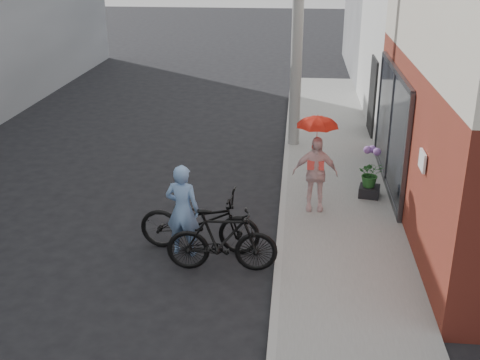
# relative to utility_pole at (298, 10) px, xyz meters

# --- Properties ---
(ground) EXTENTS (80.00, 80.00, 0.00)m
(ground) POSITION_rel_utility_pole_xyz_m (-1.10, -6.00, -3.50)
(ground) COLOR black
(ground) RESTS_ON ground
(sidewalk) EXTENTS (2.20, 24.00, 0.12)m
(sidewalk) POSITION_rel_utility_pole_xyz_m (1.00, -4.00, -3.44)
(sidewalk) COLOR gray
(sidewalk) RESTS_ON ground
(curb) EXTENTS (0.12, 24.00, 0.12)m
(curb) POSITION_rel_utility_pole_xyz_m (-0.16, -4.00, -3.44)
(curb) COLOR #9E9E99
(curb) RESTS_ON ground
(utility_pole) EXTENTS (0.28, 0.28, 7.00)m
(utility_pole) POSITION_rel_utility_pole_xyz_m (0.00, 0.00, 0.00)
(utility_pole) COLOR #9E9E99
(utility_pole) RESTS_ON ground
(officer) EXTENTS (0.65, 0.48, 1.63)m
(officer) POSITION_rel_utility_pole_xyz_m (-1.81, -5.87, -2.68)
(officer) COLOR #7298CB
(officer) RESTS_ON ground
(bike_left) EXTENTS (2.17, 0.89, 1.11)m
(bike_left) POSITION_rel_utility_pole_xyz_m (-1.55, -5.72, -2.94)
(bike_left) COLOR black
(bike_left) RESTS_ON ground
(bike_right) EXTENTS (1.83, 0.59, 1.09)m
(bike_right) POSITION_rel_utility_pole_xyz_m (-1.08, -6.37, -2.96)
(bike_right) COLOR black
(bike_right) RESTS_ON ground
(kimono_woman) EXTENTS (0.87, 0.37, 1.49)m
(kimono_woman) POSITION_rel_utility_pole_xyz_m (0.45, -4.05, -2.64)
(kimono_woman) COLOR #FFD7D5
(kimono_woman) RESTS_ON sidewalk
(parasol) EXTENTS (0.78, 0.78, 0.68)m
(parasol) POSITION_rel_utility_pole_xyz_m (0.45, -4.05, -1.55)
(parasol) COLOR red
(parasol) RESTS_ON kimono_woman
(planter) EXTENTS (0.48, 0.48, 0.21)m
(planter) POSITION_rel_utility_pole_xyz_m (1.61, -3.31, -3.27)
(planter) COLOR black
(planter) RESTS_ON sidewalk
(potted_plant) EXTENTS (0.50, 0.43, 0.56)m
(potted_plant) POSITION_rel_utility_pole_xyz_m (1.61, -3.31, -2.89)
(potted_plant) COLOR #286227
(potted_plant) RESTS_ON planter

